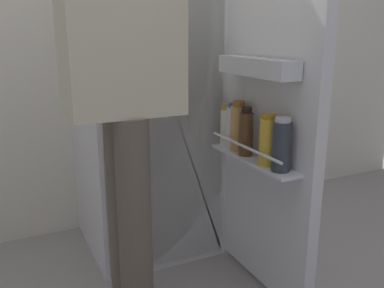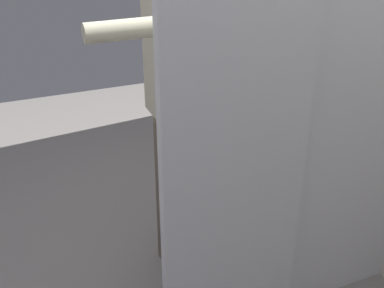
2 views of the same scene
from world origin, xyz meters
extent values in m
plane|color=gray|center=(0.00, 0.00, 0.00)|extent=(5.99, 5.99, 0.00)
cube|color=white|center=(0.00, 0.56, 0.91)|extent=(0.62, 0.62, 1.82)
cube|color=white|center=(0.00, 0.25, 0.91)|extent=(0.58, 0.01, 1.78)
cube|color=white|center=(0.00, 0.30, 0.82)|extent=(0.54, 0.09, 0.01)
cube|color=white|center=(0.34, -0.06, 0.92)|extent=(0.05, 0.62, 1.78)
cube|color=white|center=(0.26, -0.06, 0.61)|extent=(0.10, 0.52, 0.01)
cylinder|color=silver|center=(0.21, -0.06, 0.67)|extent=(0.01, 0.50, 0.01)
cube|color=white|center=(0.26, -0.06, 0.99)|extent=(0.09, 0.44, 0.07)
cylinder|color=brown|center=(0.25, -0.01, 0.71)|extent=(0.06, 0.06, 0.18)
cylinder|color=black|center=(0.25, -0.01, 0.81)|extent=(0.04, 0.04, 0.02)
cylinder|color=gold|center=(0.26, -0.16, 0.71)|extent=(0.07, 0.07, 0.18)
cylinder|color=#BC8419|center=(0.26, -0.16, 0.81)|extent=(0.06, 0.06, 0.02)
cylinder|color=white|center=(0.27, 0.12, 0.71)|extent=(0.06, 0.06, 0.18)
cylinder|color=#335BB2|center=(0.27, 0.12, 0.81)|extent=(0.04, 0.04, 0.02)
cylinder|color=#333842|center=(0.26, -0.24, 0.71)|extent=(0.07, 0.07, 0.19)
cylinder|color=silver|center=(0.26, -0.24, 0.81)|extent=(0.06, 0.06, 0.02)
cylinder|color=tan|center=(0.27, 0.07, 0.71)|extent=(0.07, 0.07, 0.20)
cylinder|color=#996623|center=(0.27, 0.07, 0.82)|extent=(0.05, 0.05, 0.02)
cylinder|color=#EDE5CC|center=(0.26, 0.16, 0.70)|extent=(0.06, 0.06, 0.17)
cylinder|color=#B78933|center=(0.26, 0.16, 0.79)|extent=(0.05, 0.05, 0.02)
cylinder|color=#4C7F3D|center=(0.07, 0.30, 0.88)|extent=(0.07, 0.07, 0.11)
cylinder|color=#665B4C|center=(-0.28, 0.00, 0.42)|extent=(0.12, 0.12, 0.85)
cylinder|color=#665B4C|center=(-0.28, -0.13, 0.42)|extent=(0.12, 0.12, 0.85)
cube|color=beige|center=(-0.28, -0.06, 1.15)|extent=(0.39, 0.22, 0.60)
cylinder|color=beige|center=(-0.28, 0.13, 1.12)|extent=(0.08, 0.08, 0.56)
cylinder|color=beige|center=(0.00, -0.25, 1.39)|extent=(0.09, 0.57, 0.08)
camera|label=1|loc=(-0.68, -1.45, 1.13)|focal=39.18mm
camera|label=2|loc=(1.79, -0.83, 1.86)|focal=45.50mm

